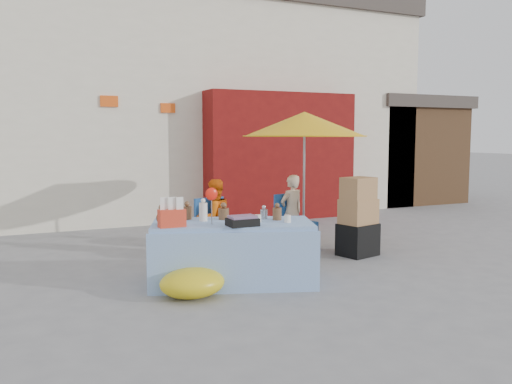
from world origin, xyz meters
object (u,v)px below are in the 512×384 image
chair_right (295,234)px  vendor_beige (291,212)px  box_stack (358,220)px  market_table (232,252)px  chair_left (217,241)px  umbrella (304,125)px  vendor_orange (214,218)px

chair_right → vendor_beige: vendor_beige is taller
box_stack → market_table: bearing=-164.9°
chair_right → box_stack: box_stack is taller
chair_left → umbrella: umbrella is taller
box_stack → chair_left: bearing=161.3°
box_stack → vendor_beige: bearing=130.2°
chair_right → umbrella: 1.69m
vendor_beige → umbrella: umbrella is taller
vendor_orange → umbrella: umbrella is taller
chair_right → umbrella: (0.30, 0.28, 1.64)m
umbrella → vendor_orange: bearing=-174.5°
umbrella → box_stack: (0.36, -0.93, -1.37)m
vendor_orange → box_stack: size_ratio=0.98×
vendor_beige → umbrella: bearing=-166.7°
market_table → chair_right: size_ratio=2.45×
vendor_orange → umbrella: (1.55, 0.15, 1.33)m
market_table → vendor_beige: size_ratio=1.83×
vendor_orange → vendor_beige: 1.25m
vendor_orange → chair_right: bearing=160.5°
market_table → umbrella: bearing=59.6°
umbrella → chair_left: bearing=-169.6°
vendor_beige → box_stack: size_ratio=1.00×
market_table → vendor_orange: size_ratio=1.86×
chair_left → market_table: bearing=-116.5°
market_table → vendor_orange: 1.42m
chair_right → vendor_orange: vendor_orange is taller
chair_left → box_stack: box_stack is taller
chair_right → vendor_orange: 1.29m
chair_left → umbrella: bearing=-2.9°
chair_left → box_stack: size_ratio=0.75×
vendor_orange → vendor_beige: bearing=166.7°
market_table → umbrella: (1.84, 1.53, 1.52)m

